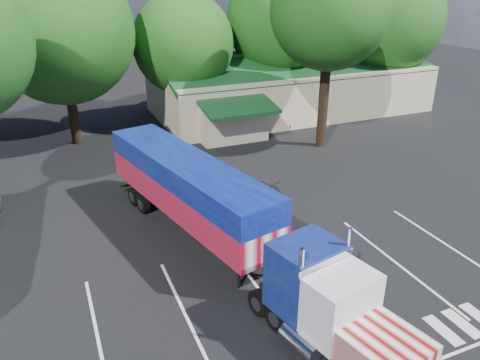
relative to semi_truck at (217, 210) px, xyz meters
name	(u,v)px	position (x,y,z in m)	size (l,w,h in m)	color
ground	(214,229)	(0.61, 2.18, -2.28)	(120.00, 120.00, 0.00)	black
event_hall	(288,87)	(14.35, 19.99, -0.06)	(24.20, 14.12, 5.55)	#BFAE8E
tree_row_c	(61,31)	(-4.39, 18.38, 5.76)	(10.00, 10.00, 13.05)	black
tree_row_d	(183,44)	(4.61, 19.68, 4.31)	(8.00, 8.00, 10.60)	black
tree_row_e	(282,19)	(13.61, 20.18, 5.81)	(9.60, 9.60, 12.90)	black
tree_row_f	(386,19)	(23.61, 18.98, 5.51)	(10.40, 10.40, 13.00)	black
tree_near_right	(330,10)	(12.11, 10.68, 7.19)	(8.00, 8.00, 13.50)	black
semi_truck	(217,210)	(0.00, 0.00, 0.00)	(6.55, 19.24, 4.02)	black
woman	(304,271)	(2.21, -3.82, -1.35)	(0.67, 0.44, 1.84)	black
bicycle	(271,186)	(5.05, 4.75, -1.79)	(0.64, 1.83, 0.96)	black
silver_sedan	(267,120)	(10.38, 16.18, -1.62)	(1.40, 4.01, 1.32)	#B6BABF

